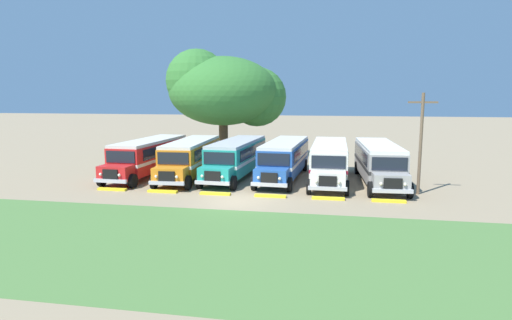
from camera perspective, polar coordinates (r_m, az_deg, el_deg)
ground_plane at (r=26.22m, az=-2.48°, el=-5.48°), size 220.00×220.00×0.00m
foreground_grass_strip at (r=19.00m, az=-7.81°, el=-11.07°), size 80.00×11.58×0.01m
parked_bus_slot_0 at (r=35.61m, az=-13.94°, el=0.61°), size 3.05×10.89×2.82m
parked_bus_slot_1 at (r=34.32m, az=-8.58°, el=0.47°), size 3.11×10.90×2.82m
parked_bus_slot_2 at (r=33.92m, az=-2.60°, el=0.47°), size 3.19×10.91×2.82m
parked_bus_slot_3 at (r=33.41m, az=3.75°, el=0.33°), size 3.18×10.91×2.82m
parked_bus_slot_4 at (r=32.72m, az=9.66°, el=0.05°), size 2.71×10.84×2.82m
parked_bus_slot_5 at (r=32.85m, az=15.88°, el=-0.12°), size 3.17×10.91×2.82m
curb_wheelstop_0 at (r=30.73m, az=-18.43°, el=-3.68°), size 2.00×0.36×0.15m
curb_wheelstop_1 at (r=29.19m, az=-12.22°, el=-4.06°), size 2.00×0.36×0.15m
curb_wheelstop_2 at (r=28.02m, az=-5.40°, el=-4.43°), size 2.00×0.36×0.15m
curb_wheelstop_3 at (r=27.28m, az=1.90°, el=-4.75°), size 2.00×0.36×0.15m
curb_wheelstop_4 at (r=27.01m, az=9.49°, el=-5.01°), size 2.00×0.36×0.15m
curb_wheelstop_5 at (r=27.21m, az=17.10°, el=-5.18°), size 2.00×0.36×0.15m
broad_shade_tree at (r=43.87m, az=-4.09°, el=9.20°), size 11.59×10.95×10.81m
utility_pole at (r=29.46m, az=20.90°, el=2.42°), size 1.80×0.20×6.51m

